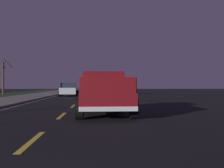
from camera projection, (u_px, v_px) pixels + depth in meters
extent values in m
plane|color=black|center=(83.00, 98.00, 28.55)|extent=(144.00, 144.00, 0.00)
cube|color=slate|center=(26.00, 97.00, 28.25)|extent=(108.00, 4.00, 0.12)
cube|color=yellow|center=(32.00, 141.00, 6.24)|extent=(2.40, 0.14, 0.01)
cube|color=yellow|center=(62.00, 116.00, 11.48)|extent=(2.40, 0.14, 0.01)
cube|color=yellow|center=(73.00, 106.00, 16.91)|extent=(2.40, 0.14, 0.01)
cube|color=yellow|center=(79.00, 101.00, 22.16)|extent=(2.40, 0.14, 0.01)
cube|color=yellow|center=(83.00, 98.00, 27.94)|extent=(2.40, 0.14, 0.01)
cube|color=yellow|center=(85.00, 96.00, 33.89)|extent=(2.40, 0.14, 0.01)
cube|color=yellow|center=(87.00, 94.00, 39.53)|extent=(2.40, 0.14, 0.01)
cube|color=yellow|center=(88.00, 93.00, 45.38)|extent=(2.40, 0.14, 0.01)
cube|color=yellow|center=(89.00, 92.00, 51.69)|extent=(2.40, 0.14, 0.01)
cube|color=yellow|center=(90.00, 91.00, 57.00)|extent=(2.40, 0.14, 0.01)
cube|color=yellow|center=(91.00, 91.00, 62.62)|extent=(2.40, 0.14, 0.01)
cube|color=yellow|center=(91.00, 90.00, 68.85)|extent=(2.40, 0.14, 0.01)
cube|color=yellow|center=(92.00, 90.00, 75.24)|extent=(2.40, 0.14, 0.01)
cube|color=yellow|center=(92.00, 90.00, 81.03)|extent=(2.40, 0.14, 0.01)
cube|color=silver|center=(49.00, 98.00, 28.37)|extent=(108.00, 0.14, 0.01)
cube|color=maroon|center=(104.00, 99.00, 12.09)|extent=(5.46, 2.17, 0.60)
cube|color=maroon|center=(103.00, 82.00, 13.28)|extent=(2.22, 1.91, 0.90)
cube|color=#1E2833|center=(104.00, 80.00, 12.23)|extent=(0.09, 1.44, 0.50)
cube|color=maroon|center=(82.00, 85.00, 10.94)|extent=(3.03, 0.18, 0.56)
cube|color=maroon|center=(129.00, 85.00, 11.09)|extent=(3.03, 0.18, 0.56)
cube|color=maroon|center=(108.00, 85.00, 9.44)|extent=(0.14, 1.88, 0.56)
cube|color=silver|center=(108.00, 109.00, 9.44)|extent=(0.18, 2.00, 0.16)
cube|color=red|center=(85.00, 79.00, 9.38)|extent=(0.06, 0.14, 0.20)
cube|color=red|center=(132.00, 79.00, 9.52)|extent=(0.06, 0.14, 0.20)
cylinder|color=black|center=(82.00, 102.00, 13.78)|extent=(0.84, 0.28, 0.84)
cylinder|color=black|center=(122.00, 102.00, 13.95)|extent=(0.84, 0.28, 0.84)
cylinder|color=black|center=(79.00, 108.00, 10.23)|extent=(0.84, 0.28, 0.84)
cylinder|color=black|center=(134.00, 108.00, 10.40)|extent=(0.84, 0.28, 0.84)
cube|color=#B2B5BA|center=(69.00, 91.00, 32.26)|extent=(4.45, 1.92, 0.70)
cube|color=#1E2833|center=(69.00, 85.00, 32.02)|extent=(2.51, 1.65, 0.56)
cylinder|color=black|center=(62.00, 93.00, 33.68)|extent=(0.68, 0.22, 0.68)
cylinder|color=black|center=(77.00, 93.00, 33.82)|extent=(0.68, 0.22, 0.68)
cylinder|color=black|center=(60.00, 94.00, 30.70)|extent=(0.68, 0.22, 0.68)
cylinder|color=black|center=(76.00, 94.00, 30.84)|extent=(0.68, 0.22, 0.68)
cube|color=red|center=(67.00, 91.00, 30.12)|extent=(0.12, 1.51, 0.10)
cube|color=silver|center=(99.00, 90.00, 37.41)|extent=(4.45, 1.93, 0.70)
cube|color=#1E2833|center=(99.00, 85.00, 37.16)|extent=(2.51, 1.65, 0.56)
cylinder|color=black|center=(92.00, 92.00, 38.82)|extent=(0.68, 0.22, 0.68)
cylinder|color=black|center=(105.00, 92.00, 38.97)|extent=(0.68, 0.22, 0.68)
cylinder|color=black|center=(92.00, 92.00, 35.84)|extent=(0.68, 0.22, 0.68)
cylinder|color=black|center=(106.00, 92.00, 35.99)|extent=(0.68, 0.22, 0.68)
cube|color=red|center=(99.00, 90.00, 35.26)|extent=(0.12, 1.51, 0.10)
cylinder|color=#423323|center=(3.00, 78.00, 39.04)|extent=(0.28, 0.28, 4.48)
cylinder|color=#423323|center=(8.00, 63.00, 39.47)|extent=(0.78, 1.12, 1.20)
cylinder|color=#423323|center=(0.00, 72.00, 39.11)|extent=(0.23, 0.87, 0.81)
cylinder|color=#423323|center=(4.00, 66.00, 38.84)|extent=(0.53, 0.53, 0.91)
cylinder|color=#423323|center=(3.00, 65.00, 38.64)|extent=(0.91, 0.30, 1.07)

